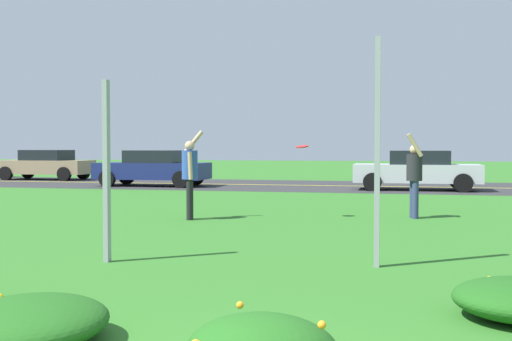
% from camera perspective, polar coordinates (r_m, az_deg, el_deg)
% --- Properties ---
extents(ground_plane, '(120.00, 120.00, 0.00)m').
position_cam_1_polar(ground_plane, '(13.68, 8.45, -4.38)').
color(ground_plane, '#2D6B23').
extents(highway_strip, '(120.00, 7.74, 0.01)m').
position_cam_1_polar(highway_strip, '(24.79, 10.51, -1.47)').
color(highway_strip, '#2D2D30').
rests_on(highway_strip, ground).
extents(highway_center_stripe, '(120.00, 0.16, 0.00)m').
position_cam_1_polar(highway_center_stripe, '(24.79, 10.51, -1.46)').
color(highway_center_stripe, yellow).
rests_on(highway_center_stripe, ground).
extents(daylily_clump_front_left, '(1.23, 1.30, 0.40)m').
position_cam_1_polar(daylily_clump_front_left, '(5.20, -20.64, -13.19)').
color(daylily_clump_front_left, '#1E5619').
rests_on(daylily_clump_front_left, ground).
extents(sign_post_near_path, '(0.07, 0.10, 2.46)m').
position_cam_1_polar(sign_post_near_path, '(8.42, -13.88, -0.07)').
color(sign_post_near_path, '#93969B').
rests_on(sign_post_near_path, ground).
extents(sign_post_by_roadside, '(0.07, 0.10, 2.97)m').
position_cam_1_polar(sign_post_by_roadside, '(7.97, 11.34, 1.67)').
color(sign_post_by_roadside, '#93969B').
rests_on(sign_post_by_roadside, ground).
extents(person_thrower_blue_shirt, '(0.45, 0.56, 1.93)m').
position_cam_1_polar(person_thrower_blue_shirt, '(13.12, -6.23, -0.15)').
color(person_thrower_blue_shirt, '#2D4C9E').
rests_on(person_thrower_blue_shirt, ground).
extents(person_catcher_dark_shirt, '(0.37, 0.54, 1.86)m').
position_cam_1_polar(person_catcher_dark_shirt, '(13.73, 14.65, -0.32)').
color(person_catcher_dark_shirt, '#232328').
rests_on(person_catcher_dark_shirt, ground).
extents(frisbee_red, '(0.28, 0.28, 0.08)m').
position_cam_1_polar(frisbee_red, '(13.29, 4.36, 2.26)').
color(frisbee_red, red).
extents(car_silver_center_left, '(4.50, 2.00, 1.45)m').
position_cam_1_polar(car_silver_center_left, '(23.00, 14.90, 0.05)').
color(car_silver_center_left, '#B7BABF').
rests_on(car_silver_center_left, ground).
extents(car_navy_center_right, '(4.50, 2.00, 1.45)m').
position_cam_1_polar(car_navy_center_right, '(24.92, -9.67, 0.25)').
color(car_navy_center_right, navy).
rests_on(car_navy_center_right, ground).
extents(car_tan_rightmost, '(4.50, 2.00, 1.45)m').
position_cam_1_polar(car_tan_rightmost, '(31.28, -19.17, 0.53)').
color(car_tan_rightmost, '#937F60').
rests_on(car_tan_rightmost, ground).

